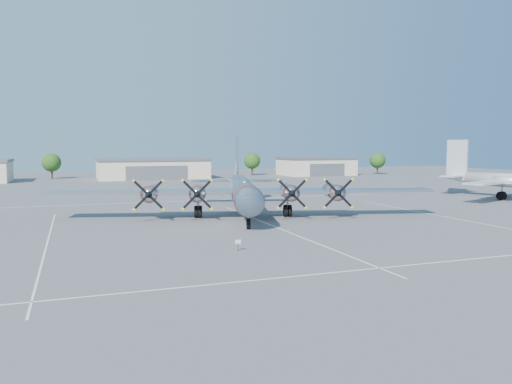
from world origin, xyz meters
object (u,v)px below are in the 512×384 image
object	(u,v)px
hangar_east	(316,166)
main_bomber_b29	(242,215)
tree_west	(52,163)
twin_engine_east	(506,198)
hangar_center	(153,168)
tree_east	(252,161)
tree_far_east	(378,160)
info_placard	(238,243)

from	to	relation	value
hangar_east	main_bomber_b29	bearing A→B (deg)	-122.75
tree_west	twin_engine_east	bearing A→B (deg)	-47.17
twin_engine_east	hangar_center	bearing A→B (deg)	103.43
tree_west	main_bomber_b29	world-z (taller)	tree_west
tree_east	tree_far_east	distance (m)	38.83
twin_engine_east	hangar_east	bearing A→B (deg)	68.86
hangar_east	twin_engine_east	xyz separation A→B (m)	(-0.60, -70.07, -2.71)
hangar_center	hangar_east	bearing A→B (deg)	0.00
tree_west	info_placard	size ratio (longest dim) A/B	7.18
main_bomber_b29	tree_west	bearing A→B (deg)	121.71
tree_east	tree_far_east	world-z (taller)	same
twin_engine_east	tree_west	bearing A→B (deg)	112.18
hangar_center	tree_west	world-z (taller)	tree_west
hangar_east	main_bomber_b29	xyz separation A→B (m)	(-48.34, -75.15, -2.71)
tree_far_east	main_bomber_b29	size ratio (longest dim) A/B	0.15
tree_west	info_placard	xyz separation A→B (m)	(17.57, -103.23, -3.57)
twin_engine_east	info_placard	distance (m)	60.32
tree_west	hangar_center	bearing A→B (deg)	-17.82
hangar_center	twin_engine_east	bearing A→B (deg)	-55.92
hangar_center	tree_west	distance (m)	26.30
tree_west	main_bomber_b29	distance (m)	86.87
info_placard	hangar_center	bearing A→B (deg)	82.76
tree_far_east	twin_engine_east	xyz separation A→B (m)	(-20.60, -68.11, -4.22)
tree_far_east	info_placard	distance (m)	119.98
twin_engine_east	main_bomber_b29	bearing A→B (deg)	165.42
tree_far_east	twin_engine_east	world-z (taller)	tree_far_east
hangar_east	info_placard	bearing A→B (deg)	-120.21
main_bomber_b29	hangar_east	bearing A→B (deg)	72.44
main_bomber_b29	info_placard	distance (m)	21.28
tree_east	twin_engine_east	bearing A→B (deg)	-77.12
tree_east	tree_far_east	bearing A→B (deg)	-11.89
tree_far_east	info_placard	xyz separation A→B (m)	(-75.43, -93.23, -3.57)
hangar_east	main_bomber_b29	world-z (taller)	hangar_east
tree_far_east	main_bomber_b29	distance (m)	100.22
hangar_center	info_placard	size ratio (longest dim) A/B	30.94
hangar_center	tree_far_east	bearing A→B (deg)	-1.65
hangar_east	info_placard	world-z (taller)	hangar_east
tree_east	hangar_center	bearing A→B (deg)	-168.62
hangar_east	tree_east	size ratio (longest dim) A/B	3.10
hangar_east	tree_far_east	distance (m)	20.15
tree_east	info_placard	xyz separation A→B (m)	(-37.43, -101.23, -3.57)
hangar_center	main_bomber_b29	size ratio (longest dim) A/B	0.63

